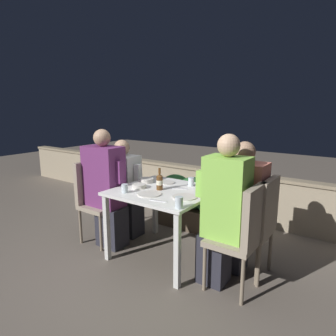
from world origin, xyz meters
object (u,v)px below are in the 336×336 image
person_purple_stripe (106,188)px  person_white_polo (125,188)px  chair_right_near (244,230)px  person_coral_top (239,208)px  beer_bottle (160,182)px  chair_left_near (95,194)px  chair_left_far (114,187)px  person_green_blouse (223,211)px  chair_right_far (259,219)px

person_purple_stripe → person_white_polo: bearing=94.9°
person_white_polo → chair_right_near: 1.68m
person_coral_top → beer_bottle: (-0.79, -0.20, 0.18)m
chair_right_near → beer_bottle: bearing=173.3°
chair_left_near → person_purple_stripe: 0.22m
person_purple_stripe → person_coral_top: person_purple_stripe is taller
chair_left_far → person_coral_top: size_ratio=0.75×
chair_left_far → person_white_polo: size_ratio=0.81×
person_purple_stripe → person_white_polo: (-0.03, 0.34, -0.07)m
person_green_blouse → chair_right_far: 0.40m
person_purple_stripe → person_green_blouse: 1.43m
chair_left_near → chair_left_far: 0.34m
person_white_polo → chair_right_far: (1.67, -0.01, -0.03)m
person_coral_top → person_white_polo: bearing=179.7°
person_white_polo → chair_left_near: bearing=-116.3°
person_purple_stripe → chair_right_near: person_purple_stripe is taller
person_purple_stripe → chair_left_far: size_ratio=1.40×
chair_right_near → person_coral_top: person_coral_top is taller
chair_right_far → beer_bottle: 1.04m
person_coral_top → beer_bottle: person_coral_top is taller
person_purple_stripe → beer_bottle: (0.66, 0.13, 0.15)m
person_white_polo → person_green_blouse: size_ratio=0.87×
chair_left_far → person_purple_stripe: bearing=-55.8°
person_white_polo → person_green_blouse: (1.45, -0.32, 0.10)m
chair_left_near → person_white_polo: (0.17, 0.34, 0.03)m
person_coral_top → chair_right_near: bearing=-60.8°
person_coral_top → beer_bottle: bearing=-165.5°
person_green_blouse → chair_left_far: bearing=168.9°
person_purple_stripe → chair_left_far: 0.42m
chair_right_near → chair_right_far: (0.02, 0.32, 0.00)m
person_white_polo → chair_right_near: (1.65, -0.32, -0.03)m
person_purple_stripe → beer_bottle: size_ratio=5.86×
person_green_blouse → chair_right_far: bearing=55.5°
person_purple_stripe → chair_right_near: bearing=0.6°
chair_left_near → person_green_blouse: bearing=0.6°
chair_left_near → chair_left_far: same height
chair_left_near → chair_right_near: bearing=0.5°
chair_left_far → person_green_blouse: size_ratio=0.70×
chair_left_far → person_white_polo: person_white_polo is taller
person_green_blouse → chair_right_far: (0.22, 0.32, -0.12)m
person_purple_stripe → person_coral_top: (1.44, 0.33, -0.03)m
person_purple_stripe → chair_right_near: size_ratio=1.40×
chair_left_far → chair_right_near: 1.88m
person_purple_stripe → person_coral_top: 1.48m
chair_right_near → person_coral_top: size_ratio=0.75×
beer_bottle → chair_right_near: bearing=-6.7°
chair_left_near → person_coral_top: (1.64, 0.33, 0.07)m
chair_right_far → person_coral_top: (-0.20, 0.00, 0.07)m
person_green_blouse → beer_bottle: (-0.77, 0.11, 0.13)m
chair_right_near → person_purple_stripe: bearing=-179.4°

